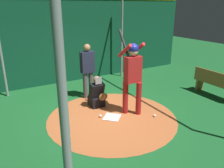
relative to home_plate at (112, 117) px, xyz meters
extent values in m
plane|color=#195B28|center=(0.00, 0.00, -0.01)|extent=(26.91, 26.91, 0.00)
cylinder|color=#B76033|center=(0.00, 0.00, -0.01)|extent=(3.42, 3.42, 0.01)
cube|color=white|center=(0.00, 0.00, 0.00)|extent=(0.59, 0.59, 0.01)
cylinder|color=maroon|center=(0.17, 0.73, 0.45)|extent=(0.15, 0.15, 0.92)
cylinder|color=maroon|center=(-0.07, 0.46, 0.45)|extent=(0.15, 0.15, 0.92)
cube|color=#B21E1E|center=(0.05, 0.60, 1.25)|extent=(0.22, 0.44, 0.69)
cylinder|color=#B21E1E|center=(-0.05, 0.79, 1.74)|extent=(0.55, 0.09, 0.42)
cylinder|color=#B21E1E|center=(-0.05, 0.40, 1.74)|extent=(0.55, 0.09, 0.42)
sphere|color=beige|center=(0.05, 0.60, 1.73)|extent=(0.24, 0.24, 0.24)
sphere|color=navy|center=(0.05, 0.60, 1.79)|extent=(0.27, 0.27, 0.27)
cylinder|color=black|center=(-0.17, 0.46, 1.87)|extent=(0.54, 0.06, 0.73)
cube|color=black|center=(-0.88, -0.02, 0.13)|extent=(0.40, 0.40, 0.29)
cube|color=black|center=(-0.84, -0.02, 0.49)|extent=(0.31, 0.40, 0.47)
sphere|color=#9E704C|center=(-0.82, -0.02, 0.82)|extent=(0.22, 0.22, 0.22)
cube|color=gray|center=(-0.73, -0.02, 0.82)|extent=(0.03, 0.20, 0.20)
ellipsoid|color=brown|center=(-0.56, 0.04, 0.38)|extent=(0.12, 0.28, 0.22)
cylinder|color=#4C4C51|center=(-1.60, 0.15, 0.41)|extent=(0.15, 0.15, 0.84)
cylinder|color=#4C4C51|center=(-1.60, -0.05, 0.41)|extent=(0.15, 0.15, 0.84)
cube|color=#1E2338|center=(-1.60, 0.05, 1.16)|extent=(0.22, 0.42, 0.67)
cylinder|color=#1E2338|center=(-1.60, 0.25, 1.21)|extent=(0.09, 0.09, 0.56)
cylinder|color=#1E2338|center=(-1.60, -0.15, 1.21)|extent=(0.09, 0.09, 0.56)
sphere|color=#9E704C|center=(-1.60, 0.05, 1.61)|extent=(0.22, 0.22, 0.22)
cube|color=#0F472D|center=(-3.58, 0.00, 1.63)|extent=(0.20, 10.91, 3.29)
cylinder|color=gray|center=(-3.04, -2.22, 1.60)|extent=(0.08, 0.08, 3.23)
cylinder|color=gray|center=(3.04, -2.22, 1.60)|extent=(0.08, 0.08, 3.23)
cylinder|color=gray|center=(-3.04, 2.22, 1.60)|extent=(0.08, 0.08, 3.23)
cube|color=olive|center=(0.43, 3.72, 0.41)|extent=(1.62, 0.36, 0.05)
cube|color=olive|center=(0.43, 3.56, 0.64)|extent=(1.62, 0.04, 0.40)
cube|color=olive|center=(-0.26, 3.72, 0.19)|extent=(0.08, 0.32, 0.40)
sphere|color=white|center=(0.55, 1.00, 0.03)|extent=(0.07, 0.07, 0.07)
sphere|color=white|center=(-0.16, -0.27, 0.03)|extent=(0.07, 0.07, 0.07)
camera|label=1|loc=(4.68, -2.72, 2.84)|focal=36.29mm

